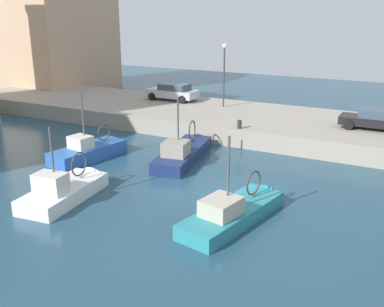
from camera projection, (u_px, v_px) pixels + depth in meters
The scene contains 11 objects.
water_surface at pixel (220, 191), 21.70m from camera, with size 80.00×80.00×0.00m, color navy.
quay_wall at pixel (288, 127), 31.20m from camera, with size 9.00×56.00×1.20m, color #9E9384.
fishing_boat_white at pixel (69, 194), 21.04m from camera, with size 5.60×2.40×4.46m.
fishing_boat_teal at pixel (237, 216), 18.83m from camera, with size 6.62×2.91×4.59m.
fishing_boat_navy at pixel (185, 156), 26.48m from camera, with size 7.15×2.87×4.55m.
fishing_boat_blue at pixel (93, 156), 26.58m from camera, with size 5.71×2.59×4.84m.
parked_car_black at pixel (376, 119), 27.92m from camera, with size 1.84×4.22×1.30m.
parked_car_silver at pixel (173, 92), 37.09m from camera, with size 2.05×4.25×1.39m.
mooring_bollard_mid at pixel (239, 124), 28.31m from camera, with size 0.28×0.28×0.55m, color #2D2D33.
quay_streetlamp at pixel (224, 65), 33.75m from camera, with size 0.36×0.36×4.83m.
waterfront_building_west_mid at pixel (56, 24), 45.88m from camera, with size 11.25×8.49×14.06m.
Camera 1 is at (-18.41, -8.10, 8.46)m, focal length 41.56 mm.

